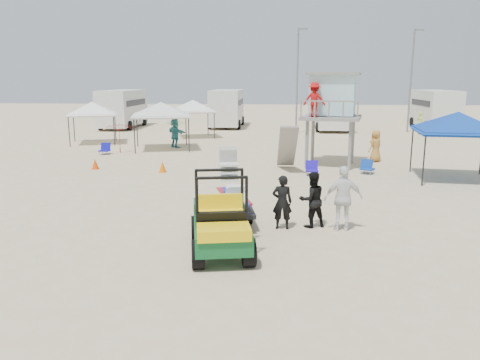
# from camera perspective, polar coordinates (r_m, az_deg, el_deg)

# --- Properties ---
(ground) EXTENTS (140.00, 140.00, 0.00)m
(ground) POSITION_cam_1_polar(r_m,az_deg,el_deg) (11.18, -3.86, -9.75)
(ground) COLOR beige
(ground) RESTS_ON ground
(utility_cart) EXTENTS (1.75, 2.79, 1.98)m
(utility_cart) POSITION_cam_1_polar(r_m,az_deg,el_deg) (11.33, -2.50, -4.50)
(utility_cart) COLOR #0D5425
(utility_cart) RESTS_ON ground
(surf_trailer) EXTENTS (1.59, 2.46, 2.01)m
(surf_trailer) POSITION_cam_1_polar(r_m,az_deg,el_deg) (13.59, -1.26, -2.09)
(surf_trailer) COLOR black
(surf_trailer) RESTS_ON ground
(man_left) EXTENTS (0.58, 0.39, 1.56)m
(man_left) POSITION_cam_1_polar(r_m,az_deg,el_deg) (13.25, 5.16, -2.71)
(man_left) COLOR black
(man_left) RESTS_ON ground
(man_mid) EXTENTS (0.95, 0.86, 1.61)m
(man_mid) POSITION_cam_1_polar(r_m,az_deg,el_deg) (13.52, 8.76, -2.38)
(man_mid) COLOR black
(man_mid) RESTS_ON ground
(man_right) EXTENTS (1.12, 0.56, 1.84)m
(man_right) POSITION_cam_1_polar(r_m,az_deg,el_deg) (13.34, 12.50, -2.22)
(man_right) COLOR white
(man_right) RESTS_ON ground
(lifeguard_tower) EXTENTS (3.25, 3.25, 4.38)m
(lifeguard_tower) POSITION_cam_1_polar(r_m,az_deg,el_deg) (23.34, 10.94, 9.74)
(lifeguard_tower) COLOR gray
(lifeguard_tower) RESTS_ON ground
(canopy_blue) EXTENTS (3.45, 3.45, 3.27)m
(canopy_blue) POSITION_cam_1_polar(r_m,az_deg,el_deg) (21.42, 25.08, 7.16)
(canopy_blue) COLOR black
(canopy_blue) RESTS_ON ground
(canopy_white_a) EXTENTS (3.93, 3.93, 3.24)m
(canopy_white_a) POSITION_cam_1_polar(r_m,az_deg,el_deg) (28.69, -9.62, 9.06)
(canopy_white_a) COLOR black
(canopy_white_a) RESTS_ON ground
(canopy_white_b) EXTENTS (3.63, 3.63, 3.14)m
(canopy_white_b) POSITION_cam_1_polar(r_m,az_deg,el_deg) (32.41, -17.63, 8.82)
(canopy_white_b) COLOR black
(canopy_white_b) RESTS_ON ground
(canopy_white_c) EXTENTS (3.50, 3.50, 3.12)m
(canopy_white_c) POSITION_cam_1_polar(r_m,az_deg,el_deg) (34.32, -5.76, 9.46)
(canopy_white_c) COLOR black
(canopy_white_c) RESTS_ON ground
(umbrella_a) EXTENTS (2.00, 2.03, 1.72)m
(umbrella_a) POSITION_cam_1_polar(r_m,az_deg,el_deg) (27.94, -14.49, 4.98)
(umbrella_a) COLOR #B61315
(umbrella_a) RESTS_ON ground
(umbrella_b) EXTENTS (2.26, 2.28, 1.66)m
(umbrella_b) POSITION_cam_1_polar(r_m,az_deg,el_deg) (30.04, -7.78, 5.68)
(umbrella_b) COLOR #EFF615
(umbrella_b) RESTS_ON ground
(cone_near) EXTENTS (0.34, 0.34, 0.50)m
(cone_near) POSITION_cam_1_polar(r_m,az_deg,el_deg) (21.70, -9.42, 1.61)
(cone_near) COLOR orange
(cone_near) RESTS_ON ground
(cone_far) EXTENTS (0.34, 0.34, 0.50)m
(cone_far) POSITION_cam_1_polar(r_m,az_deg,el_deg) (23.20, -17.25, 1.90)
(cone_far) COLOR #F04707
(cone_far) RESTS_ON ground
(beach_chair_a) EXTENTS (0.56, 0.60, 0.64)m
(beach_chair_a) POSITION_cam_1_polar(r_m,az_deg,el_deg) (27.66, -16.14, 3.68)
(beach_chair_a) COLOR #100FA8
(beach_chair_a) RESTS_ON ground
(beach_chair_b) EXTENTS (0.55, 0.58, 0.64)m
(beach_chair_b) POSITION_cam_1_polar(r_m,az_deg,el_deg) (20.98, 8.74, 1.44)
(beach_chair_b) COLOR #2210B6
(beach_chair_b) RESTS_ON ground
(beach_chair_c) EXTENTS (0.72, 0.81, 0.64)m
(beach_chair_c) POSITION_cam_1_polar(r_m,az_deg,el_deg) (21.87, 15.23, 1.59)
(beach_chair_c) COLOR #0E3A9F
(beach_chair_c) RESTS_ON ground
(rv_far_left) EXTENTS (2.64, 6.80, 3.25)m
(rv_far_left) POSITION_cam_1_polar(r_m,az_deg,el_deg) (42.54, -14.14, 8.62)
(rv_far_left) COLOR silver
(rv_far_left) RESTS_ON ground
(rv_mid_left) EXTENTS (2.65, 6.50, 3.25)m
(rv_mid_left) POSITION_cam_1_polar(r_m,az_deg,el_deg) (42.07, -1.63, 8.94)
(rv_mid_left) COLOR silver
(rv_mid_left) RESTS_ON ground
(rv_mid_right) EXTENTS (2.64, 7.00, 3.25)m
(rv_mid_right) POSITION_cam_1_polar(r_m,az_deg,el_deg) (40.56, 11.02, 8.61)
(rv_mid_right) COLOR silver
(rv_mid_right) RESTS_ON ground
(rv_far_right) EXTENTS (2.64, 6.60, 3.25)m
(rv_far_right) POSITION_cam_1_polar(r_m,az_deg,el_deg) (43.92, 22.68, 8.16)
(rv_far_right) COLOR silver
(rv_far_right) RESTS_ON ground
(light_pole_left) EXTENTS (0.14, 0.14, 8.00)m
(light_pole_left) POSITION_cam_1_polar(r_m,az_deg,el_deg) (37.28, 6.99, 11.83)
(light_pole_left) COLOR slate
(light_pole_left) RESTS_ON ground
(light_pole_right) EXTENTS (0.14, 0.14, 8.00)m
(light_pole_right) POSITION_cam_1_polar(r_m,az_deg,el_deg) (40.13, 20.10, 11.21)
(light_pole_right) COLOR slate
(light_pole_right) RESTS_ON ground
(distant_beachgoers) EXTENTS (18.39, 13.57, 1.81)m
(distant_beachgoers) POSITION_cam_1_polar(r_m,az_deg,el_deg) (29.16, 3.37, 5.68)
(distant_beachgoers) COLOR #ADCF4D
(distant_beachgoers) RESTS_ON ground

